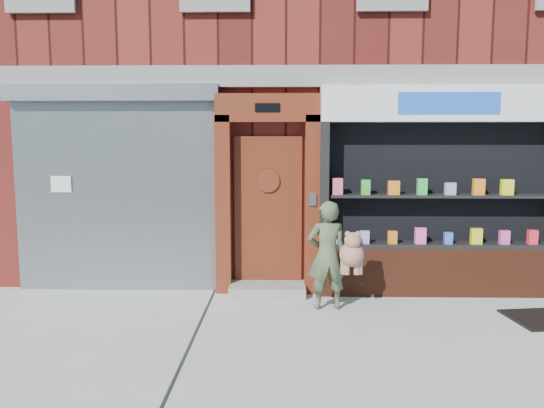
{
  "coord_description": "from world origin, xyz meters",
  "views": [
    {
      "loc": [
        -0.52,
        -5.83,
        2.25
      ],
      "look_at": [
        -0.67,
        1.0,
        1.42
      ],
      "focal_mm": 35.0,
      "sensor_mm": 36.0,
      "label": 1
    }
  ],
  "objects": [
    {
      "name": "ground",
      "position": [
        0.0,
        0.0,
        0.0
      ],
      "size": [
        80.0,
        80.0,
        0.0
      ],
      "primitive_type": "plane",
      "color": "#9E9E99",
      "rests_on": "ground"
    },
    {
      "name": "building",
      "position": [
        -0.0,
        5.99,
        4.0
      ],
      "size": [
        12.0,
        8.16,
        8.0
      ],
      "color": "#511612",
      "rests_on": "ground"
    },
    {
      "name": "shutter_bay",
      "position": [
        -3.0,
        1.93,
        1.72
      ],
      "size": [
        3.1,
        0.3,
        3.04
      ],
      "color": "gray",
      "rests_on": "ground"
    },
    {
      "name": "red_door_bay",
      "position": [
        -0.75,
        1.86,
        1.46
      ],
      "size": [
        1.52,
        0.58,
        2.9
      ],
      "color": "#4F1A0D",
      "rests_on": "ground"
    },
    {
      "name": "pharmacy_bay",
      "position": [
        1.75,
        1.81,
        1.37
      ],
      "size": [
        3.5,
        0.41,
        3.0
      ],
      "color": "#562314",
      "rests_on": "ground"
    },
    {
      "name": "woman",
      "position": [
        0.11,
        1.07,
        0.74
      ],
      "size": [
        0.77,
        0.41,
        1.46
      ],
      "color": "#4B593A",
      "rests_on": "ground"
    }
  ]
}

